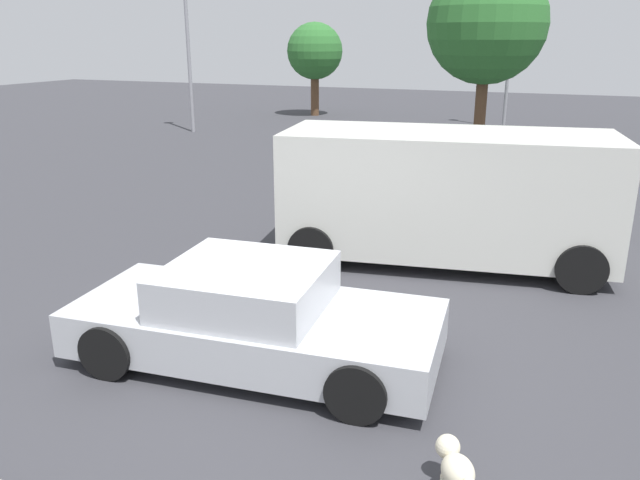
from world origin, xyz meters
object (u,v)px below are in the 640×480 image
Objects in this scene: dog at (455,466)px; van_white at (446,193)px; sedan_foreground at (254,317)px; light_post_mid at (514,11)px; light_post_near at (186,5)px.

dog is 0.10× the size of van_white.
sedan_foreground reaches higher than dog.
van_white is 0.81× the size of light_post_mid.
light_post_near is at bearing -152.96° from light_post_mid.
sedan_foreground is 22.17m from light_post_mid.
light_post_mid reaches higher than van_white.
dog is at bearing -33.53° from sedan_foreground.
light_post_near is 1.05× the size of light_post_mid.
van_white is (-1.28, 5.76, 0.91)m from dog.
dog is 0.08× the size of light_post_mid.
light_post_mid is (-2.26, 23.22, 4.38)m from dog.
dog is at bearing -86.57° from van_white.
van_white reaches higher than sedan_foreground.
sedan_foreground is 4.58m from van_white.
light_post_near is at bearing 128.21° from van_white.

